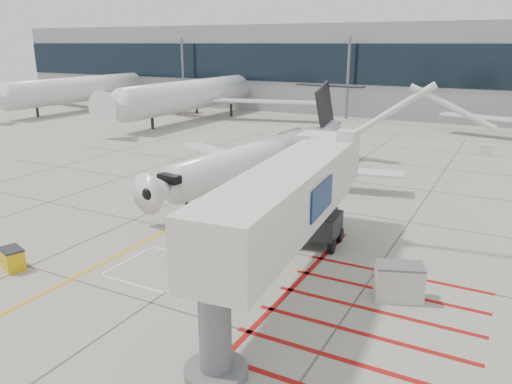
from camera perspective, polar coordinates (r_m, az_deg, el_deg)
The scene contains 13 objects.
ground_plane at distance 25.99m, azimuth -6.28°, elevation -8.66°, with size 260.00×260.00×0.00m, color #9D9987.
regional_jet at distance 38.16m, azimuth -1.44°, elevation 5.52°, with size 22.39×28.23×7.40m, color white, non-canonical shape.
jet_bridge at distance 22.13m, azimuth 3.08°, elevation -2.37°, with size 9.17×19.36×7.74m, color silver, non-canonical shape.
pushback_tug at distance 27.10m, azimuth -4.23°, elevation -5.70°, with size 2.70×1.69×1.57m, color maroon, non-canonical shape.
spill_bin at distance 28.40m, azimuth -26.07°, elevation -6.86°, with size 1.30×0.87×1.13m, color gold, non-canonical shape.
baggage_cart at distance 31.14m, azimuth 7.15°, elevation -2.97°, with size 2.15×1.35×1.35m, color #505055, non-canonical shape.
ground_power_unit at distance 23.57m, azimuth 16.02°, elevation -9.83°, with size 2.08×1.21×1.65m, color beige, non-canonical shape.
cone_nose at distance 29.29m, azimuth -3.93°, elevation -5.04°, with size 0.38×0.38×0.52m, color orange.
cone_side at distance 29.99m, azimuth -0.28°, elevation -4.47°, with size 0.38×0.38×0.53m, color #F45A0C.
terminal_building at distance 89.46m, azimuth 26.39°, elevation 12.39°, with size 180.00×28.00×14.00m, color gray.
terminal_glass_band at distance 75.39m, azimuth 26.01°, elevation 12.71°, with size 180.00×0.10×6.00m, color black.
bg_aircraft_a at distance 93.37m, azimuth -18.04°, elevation 12.92°, with size 37.47×41.64×12.49m, color silver, non-canonical shape.
bg_aircraft_b at distance 78.58m, azimuth -5.84°, elevation 13.26°, with size 39.03×43.36×13.01m, color silver, non-canonical shape.
Camera 1 is at (13.43, -19.30, 11.08)m, focal length 35.00 mm.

